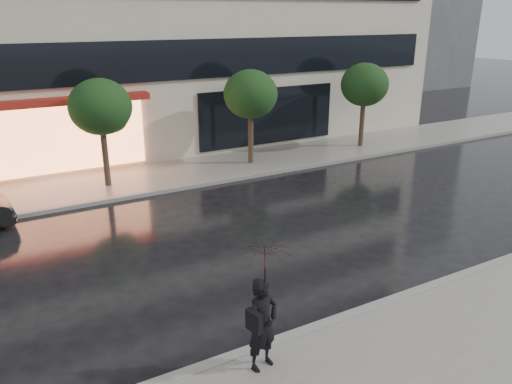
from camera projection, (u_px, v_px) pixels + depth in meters
ground at (345, 290)px, 11.60m from camera, size 120.00×120.00×0.00m
sidewalk_near at (460, 369)px, 8.91m from camera, size 60.00×4.50×0.12m
sidewalk_far at (182, 173)px, 20.00m from camera, size 60.00×3.50×0.12m
curb_near at (374, 308)px, 10.76m from camera, size 60.00×0.25×0.14m
curb_far at (200, 185)px, 18.56m from camera, size 60.00×0.25×0.14m
tree_mid_west at (102, 109)px, 17.50m from camera, size 2.20×2.20×3.99m
tree_mid_east at (252, 96)px, 20.27m from camera, size 2.20×2.20×3.99m
tree_far_east at (365, 86)px, 23.04m from camera, size 2.20×2.20×3.99m
pedestrian_with_umbrella at (264, 291)px, 8.42m from camera, size 1.09×1.10×2.38m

